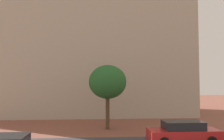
{
  "coord_description": "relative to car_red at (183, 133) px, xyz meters",
  "views": [
    {
      "loc": [
        -1.49,
        -4.95,
        3.92
      ],
      "look_at": [
        -0.43,
        9.3,
        4.71
      ],
      "focal_mm": 37.83,
      "sensor_mm": 36.0,
      "label": 1
    }
  ],
  "objects": [
    {
      "name": "car_red",
      "position": [
        0.0,
        0.0,
        0.0
      ],
      "size": [
        4.52,
        1.97,
        1.45
      ],
      "color": "red",
      "rests_on": "ground_plane"
    },
    {
      "name": "landmark_building",
      "position": [
        -7.71,
        16.24,
        8.77
      ],
      "size": [
        28.3,
        11.55,
        34.46
      ],
      "color": "#B2A893",
      "rests_on": "ground_plane"
    },
    {
      "name": "tree_curb_far",
      "position": [
        -4.61,
        5.13,
        3.29
      ],
      "size": [
        3.22,
        3.22,
        5.47
      ],
      "color": "#4C3823",
      "rests_on": "ground_plane"
    }
  ]
}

